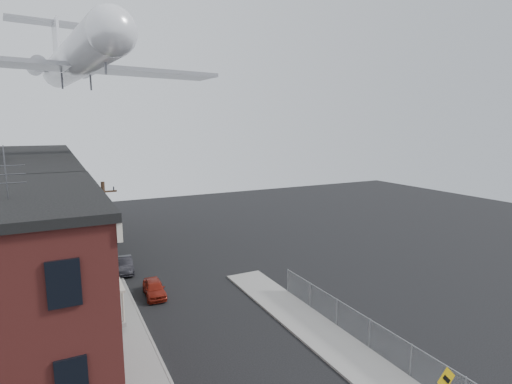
# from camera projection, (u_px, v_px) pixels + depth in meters

# --- Properties ---
(sidewalk_left) EXTENTS (3.00, 62.00, 0.12)m
(sidewalk_left) POSITION_uv_depth(u_px,v_px,m) (102.00, 276.00, 34.24)
(sidewalk_left) COLOR gray
(sidewalk_left) RESTS_ON ground
(sidewalk_right) EXTENTS (3.00, 26.00, 0.12)m
(sidewalk_right) POSITION_uv_depth(u_px,v_px,m) (337.00, 346.00, 23.33)
(sidewalk_right) COLOR gray
(sidewalk_right) RESTS_ON ground
(curb_left) EXTENTS (0.15, 62.00, 0.14)m
(curb_left) POSITION_uv_depth(u_px,v_px,m) (120.00, 273.00, 34.88)
(curb_left) COLOR gray
(curb_left) RESTS_ON ground
(curb_right) EXTENTS (0.15, 26.00, 0.14)m
(curb_right) POSITION_uv_depth(u_px,v_px,m) (317.00, 352.00, 22.68)
(curb_right) COLOR gray
(curb_right) RESTS_ON ground
(row_house_b) EXTENTS (11.98, 7.00, 10.30)m
(row_house_b) POSITION_uv_depth(u_px,v_px,m) (8.00, 229.00, 30.08)
(row_house_b) COLOR gray
(row_house_b) RESTS_ON ground
(row_house_c) EXTENTS (11.98, 7.00, 10.30)m
(row_house_c) POSITION_uv_depth(u_px,v_px,m) (15.00, 211.00, 36.23)
(row_house_c) COLOR slate
(row_house_c) RESTS_ON ground
(row_house_d) EXTENTS (11.98, 7.00, 10.30)m
(row_house_d) POSITION_uv_depth(u_px,v_px,m) (20.00, 199.00, 42.39)
(row_house_d) COLOR gray
(row_house_d) RESTS_ON ground
(row_house_e) EXTENTS (11.98, 7.00, 10.30)m
(row_house_e) POSITION_uv_depth(u_px,v_px,m) (24.00, 190.00, 48.54)
(row_house_e) COLOR slate
(row_house_e) RESTS_ON ground
(chainlink_fence) EXTENTS (0.06, 18.06, 1.90)m
(chainlink_fence) POSITION_uv_depth(u_px,v_px,m) (369.00, 333.00, 22.97)
(chainlink_fence) COLOR gray
(chainlink_fence) RESTS_ON ground
(utility_pole) EXTENTS (1.80, 0.26, 9.00)m
(utility_pole) POSITION_uv_depth(u_px,v_px,m) (106.00, 242.00, 28.16)
(utility_pole) COLOR black
(utility_pole) RESTS_ON ground
(street_tree) EXTENTS (3.22, 3.20, 5.20)m
(street_tree) POSITION_uv_depth(u_px,v_px,m) (98.00, 227.00, 37.23)
(street_tree) COLOR black
(street_tree) RESTS_ON ground
(car_near) EXTENTS (1.69, 3.70, 1.23)m
(car_near) POSITION_uv_depth(u_px,v_px,m) (154.00, 288.00, 30.29)
(car_near) COLOR maroon
(car_near) RESTS_ON ground
(car_mid) EXTENTS (1.63, 4.00, 1.29)m
(car_mid) POSITION_uv_depth(u_px,v_px,m) (124.00, 265.00, 35.34)
(car_mid) COLOR black
(car_mid) RESTS_ON ground
(car_far) EXTENTS (1.92, 4.45, 1.28)m
(car_far) POSITION_uv_depth(u_px,v_px,m) (108.00, 234.00, 45.21)
(car_far) COLOR slate
(car_far) RESTS_ON ground
(airplane) EXTENTS (24.64, 28.14, 8.11)m
(airplane) POSITION_uv_depth(u_px,v_px,m) (76.00, 59.00, 35.80)
(airplane) COLOR white
(airplane) RESTS_ON ground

